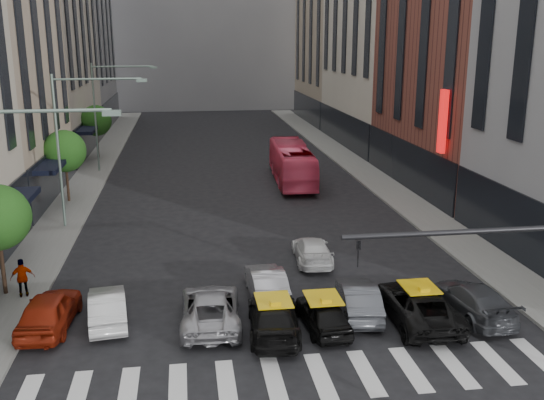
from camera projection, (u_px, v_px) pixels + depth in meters
name	position (u px, v px, depth m)	size (l,w,h in m)	color
sidewalk_left	(83.00, 188.00, 46.10)	(3.00, 96.00, 0.15)	slate
sidewalk_right	(374.00, 178.00, 49.32)	(3.00, 96.00, 0.15)	slate
building_left_d	(71.00, 6.00, 74.92)	(8.00, 18.00, 30.00)	gray
building_right_b	(467.00, 11.00, 43.87)	(8.00, 18.00, 26.00)	brown
building_right_d	(338.00, 16.00, 79.94)	(8.00, 18.00, 28.00)	tan
tree_mid	(65.00, 151.00, 41.31)	(2.88, 2.88, 4.95)	black
tree_far	(96.00, 121.00, 56.60)	(2.88, 2.88, 4.95)	black
streetlamp_mid	(74.00, 131.00, 35.24)	(5.38, 0.25, 9.00)	gray
streetlamp_far	(106.00, 103.00, 50.53)	(5.38, 0.25, 9.00)	gray
liberty_sign	(443.00, 122.00, 38.38)	(0.30, 0.70, 4.00)	red
car_red	(49.00, 310.00, 23.82)	(1.78, 4.42, 1.51)	maroon
car_white_front	(107.00, 307.00, 24.33)	(1.42, 4.09, 1.35)	silver
car_silver	(210.00, 308.00, 24.19)	(2.33, 5.05, 1.40)	#9D9CA2
taxi_left	(274.00, 317.00, 23.40)	(1.92, 4.73, 1.37)	black
taxi_center	(323.00, 313.00, 23.79)	(1.53, 3.81, 1.30)	black
car_grey_mid	(358.00, 299.00, 25.02)	(1.46, 4.20, 1.38)	#45474D
taxi_right	(418.00, 304.00, 24.40)	(2.44, 5.29, 1.47)	black
car_grey_curb	(473.00, 300.00, 24.92)	(1.93, 4.74, 1.37)	#3A3C41
car_row2_left	(266.00, 282.00, 26.69)	(1.48, 4.25, 1.40)	#A4A3A9
car_row2_right	(312.00, 250.00, 30.98)	(1.75, 4.32, 1.25)	silver
bus	(292.00, 163.00, 47.89)	(2.59, 11.08, 3.09)	#F1476B
pedestrian_far	(23.00, 278.00, 26.37)	(1.01, 0.42, 1.73)	gray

